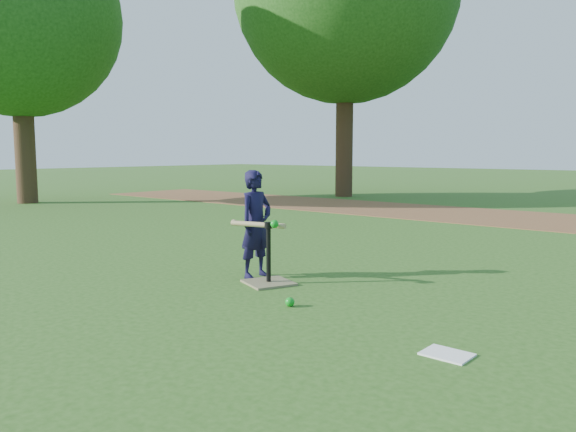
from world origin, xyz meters
The scene contains 8 objects.
ground centered at (0.00, 0.00, 0.00)m, with size 80.00×80.00×0.00m, color #285116.
dirt_strip centered at (0.00, 7.50, 0.01)m, with size 24.00×3.00×0.01m, color brown.
child centered at (-0.63, 0.49, 0.56)m, with size 0.41×0.27×1.12m, color black.
wiffle_ball_ground centered at (0.36, -0.16, 0.04)m, with size 0.08×0.08×0.08m, color #0D931B.
clipboard centered at (1.87, -0.39, 0.01)m, with size 0.30×0.23×0.01m, color white.
batting_tee centered at (-0.33, 0.34, 0.11)m, with size 0.56×0.56×0.61m.
swing_action centered at (-0.43, 0.31, 0.59)m, with size 0.63×0.20×0.10m.
tree_back centered at (-11.00, 3.00, 4.65)m, with size 5.00×5.00×7.17m.
Camera 1 is at (3.31, -3.72, 1.30)m, focal length 35.00 mm.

